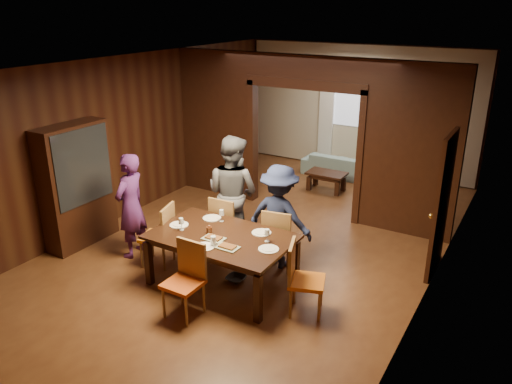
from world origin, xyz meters
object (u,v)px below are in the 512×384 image
Objects in this scene: person_purple at (131,206)px; sofa at (341,165)px; chair_near at (183,282)px; chair_far_l at (228,224)px; chair_far_r at (280,238)px; person_grey at (233,193)px; chair_right at (307,279)px; person_navy at (279,217)px; coffee_table at (326,181)px; hutch at (77,185)px; chair_left at (157,235)px; dining_table at (222,260)px.

sofa is (1.40, 5.24, -0.57)m from person_purple.
chair_near is at bearing 93.21° from sofa.
sofa is 1.80× the size of chair_far_l.
chair_near is at bearing 64.37° from chair_far_r.
person_grey is 2.05m from chair_near.
chair_near is at bearing 103.56° from chair_right.
person_navy reaches higher than coffee_table.
person_purple is at bearing 6.10° from hutch.
person_grey is 1.92× the size of chair_left.
chair_far_r is (0.05, -0.07, -0.31)m from person_navy.
person_navy is 4.45m from sofa.
chair_left and chair_far_r have the same top height.
chair_left is (0.53, -0.05, -0.34)m from person_purple.
coffee_table is at bearing 0.64° from chair_right.
dining_table is at bearing 82.51° from person_purple.
sofa is at bearing 158.62° from person_purple.
chair_left is 1.00× the size of chair_far_l.
person_purple reaches higher than chair_left.
chair_right is (0.90, -0.94, -0.31)m from person_navy.
person_grey is 1.30m from dining_table.
dining_table is at bearing 93.64° from sofa.
sofa is 1.80× the size of chair_near.
chair_far_l is 1.00× the size of chair_far_r.
sofa is at bearing 94.13° from coffee_table.
dining_table is 2.00× the size of chair_far_r.
coffee_table is at bearing -91.54° from person_grey.
chair_near is 2.91m from hutch.
chair_left is (-0.67, -1.07, -0.45)m from person_grey.
chair_far_l is 0.48× the size of hutch.
person_navy reaches higher than sofa.
chair_right is at bearing -1.20° from dining_table.
person_grey reaches higher than chair_far_l.
chair_right is at bearing -70.09° from coffee_table.
person_grey is 1.07× the size of sofa.
person_purple reaches higher than chair_far_l.
hutch is (-3.21, -0.92, 0.52)m from chair_far_r.
coffee_table is at bearing 59.71° from hutch.
chair_left is (-0.94, -4.25, 0.28)m from coffee_table.
dining_table is 1.18m from chair_left.
chair_far_l is 2.52m from hutch.
person_navy is 1.33m from chair_right.
dining_table is at bearing 50.48° from chair_far_r.
person_purple is at bearing 9.84° from chair_far_r.
chair_far_r is 0.48× the size of hutch.
chair_left is 1.00× the size of chair_right.
chair_left is 1.66m from hutch.
chair_far_r is 1.77m from chair_near.
chair_left is at bearing 70.50° from chair_right.
coffee_table is at bearing 92.83° from chair_near.
chair_near is at bearing 55.71° from person_purple.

